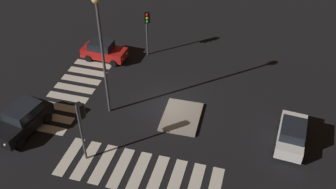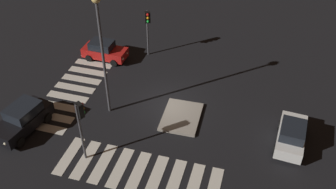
# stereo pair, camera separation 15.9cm
# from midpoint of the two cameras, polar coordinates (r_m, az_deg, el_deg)

# --- Properties ---
(ground_plane) EXTENTS (80.00, 80.00, 0.00)m
(ground_plane) POSITION_cam_midpoint_polar(r_m,az_deg,el_deg) (27.84, -0.16, -1.61)
(ground_plane) COLOR black
(traffic_island) EXTENTS (3.48, 2.66, 0.18)m
(traffic_island) POSITION_cam_midpoint_polar(r_m,az_deg,el_deg) (26.78, 1.85, -3.32)
(traffic_island) COLOR gray
(traffic_island) RESTS_ON ground
(car_black) EXTENTS (4.44, 2.57, 1.84)m
(car_black) POSITION_cam_midpoint_polar(r_m,az_deg,el_deg) (27.13, -20.95, -3.49)
(car_black) COLOR black
(car_black) RESTS_ON ground
(car_white) EXTENTS (3.98, 2.05, 1.69)m
(car_white) POSITION_cam_midpoint_polar(r_m,az_deg,el_deg) (25.64, 17.77, -5.66)
(car_white) COLOR silver
(car_white) RESTS_ON ground
(car_red) EXTENTS (1.87, 3.79, 1.63)m
(car_red) POSITION_cam_midpoint_polar(r_m,az_deg,el_deg) (32.83, -9.71, 6.43)
(car_red) COLOR red
(car_red) RESTS_ON ground
(traffic_light_south) EXTENTS (0.53, 0.54, 4.12)m
(traffic_light_south) POSITION_cam_midpoint_polar(r_m,az_deg,el_deg) (31.75, -3.31, 10.63)
(traffic_light_south) COLOR #47474C
(traffic_light_south) RESTS_ON ground
(traffic_light_east) EXTENTS (0.53, 0.54, 4.29)m
(traffic_light_east) POSITION_cam_midpoint_polar(r_m,az_deg,el_deg) (22.49, -13.02, -3.46)
(traffic_light_east) COLOR #47474C
(traffic_light_east) RESTS_ON ground
(street_lamp) EXTENTS (0.56, 0.56, 8.81)m
(street_lamp) POSITION_cam_midpoint_polar(r_m,az_deg,el_deg) (24.31, -10.15, 8.15)
(street_lamp) COLOR #47474C
(street_lamp) RESTS_ON ground
(crosswalk_near) EXTENTS (9.90, 3.20, 0.02)m
(crosswalk_near) POSITION_cam_midpoint_polar(r_m,az_deg,el_deg) (30.30, -13.89, 0.92)
(crosswalk_near) COLOR silver
(crosswalk_near) RESTS_ON ground
(crosswalk_side) EXTENTS (3.20, 9.90, 0.02)m
(crosswalk_side) POSITION_cam_midpoint_polar(r_m,az_deg,el_deg) (23.49, -4.56, -11.40)
(crosswalk_side) COLOR silver
(crosswalk_side) RESTS_ON ground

